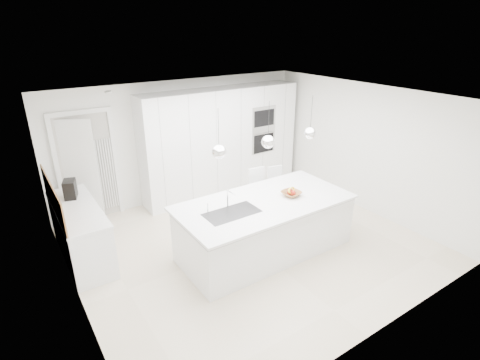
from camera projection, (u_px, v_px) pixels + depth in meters
floor at (250, 244)px, 6.46m from camera, size 5.50×5.50×0.00m
wall_back at (182, 140)px, 7.90m from camera, size 5.50×0.00×5.50m
wall_left at (67, 225)px, 4.57m from camera, size 0.00×5.00×5.00m
ceiling at (251, 99)px, 5.50m from camera, size 5.50×5.50×0.00m
tall_cabinets at (222, 142)px, 8.12m from camera, size 3.60×0.60×2.30m
oven_stack at (264, 130)px, 8.26m from camera, size 0.62×0.04×1.05m
doorway_frame at (88, 169)px, 6.96m from camera, size 1.11×0.08×2.13m
hallway_door at (75, 174)px, 6.80m from camera, size 0.76×0.38×2.00m
radiator at (107, 174)px, 7.18m from camera, size 0.32×0.04×1.40m
left_base_cabinets at (81, 234)px, 5.96m from camera, size 0.60×1.80×0.86m
left_worktop at (76, 209)px, 5.78m from camera, size 0.62×1.82×0.04m
oak_backsplash at (53, 197)px, 5.53m from camera, size 0.02×1.80×0.50m
island_base at (265, 228)px, 6.12m from camera, size 2.80×1.20×0.86m
island_worktop at (264, 202)px, 5.98m from camera, size 2.84×1.40×0.04m
island_sink at (232, 218)px, 5.63m from camera, size 0.84×0.44×0.18m
island_tap at (227, 198)px, 5.72m from camera, size 0.02×0.02×0.30m
pendant_left at (219, 152)px, 5.11m from camera, size 0.20×0.20×0.20m
pendant_mid at (268, 142)px, 5.55m from camera, size 0.20×0.20×0.20m
pendant_right at (310, 133)px, 5.99m from camera, size 0.20×0.20×0.20m
fruit_bowl at (291, 194)px, 6.15m from camera, size 0.34×0.34×0.08m
espresso_machine at (70, 189)px, 6.05m from camera, size 0.26×0.32×0.30m
bar_stool_left at (260, 197)px, 7.00m from camera, size 0.39×0.51×1.06m
bar_stool_right at (278, 191)px, 7.34m from camera, size 0.40×0.50×0.96m
apple_a at (290, 191)px, 6.16m from camera, size 0.08×0.08×0.08m
apple_b at (293, 193)px, 6.10m from camera, size 0.09×0.09×0.09m
apple_c at (289, 192)px, 6.12m from camera, size 0.08×0.08×0.08m
banana_bunch at (291, 190)px, 6.11m from camera, size 0.21×0.16×0.19m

